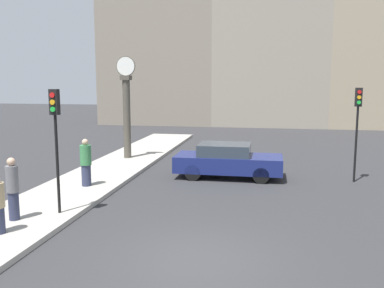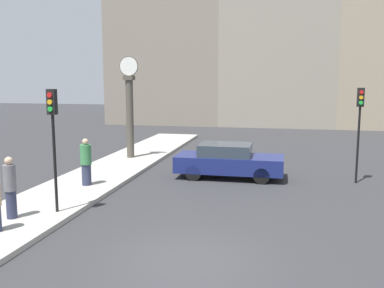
# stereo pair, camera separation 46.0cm
# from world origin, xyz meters

# --- Properties ---
(ground_plane) EXTENTS (120.00, 120.00, 0.00)m
(ground_plane) POSITION_xyz_m (0.00, 0.00, 0.00)
(ground_plane) COLOR #2D2D30
(sidewalk_corner) EXTENTS (3.02, 23.71, 0.16)m
(sidewalk_corner) POSITION_xyz_m (-5.62, 9.85, 0.08)
(sidewalk_corner) COLOR #A39E93
(sidewalk_corner) RESTS_ON ground_plane
(building_row) EXTENTS (28.99, 5.00, 18.26)m
(building_row) POSITION_xyz_m (0.59, 30.98, 8.55)
(building_row) COLOR gray
(building_row) RESTS_ON ground_plane
(sedan_car) EXTENTS (4.59, 1.88, 1.48)m
(sedan_car) POSITION_xyz_m (-0.16, 8.75, 0.75)
(sedan_car) COLOR navy
(sedan_car) RESTS_ON ground_plane
(traffic_light_near) EXTENTS (0.26, 0.24, 3.78)m
(traffic_light_near) POSITION_xyz_m (-4.69, 2.33, 2.87)
(traffic_light_near) COLOR black
(traffic_light_near) RESTS_ON sidewalk_corner
(traffic_light_far) EXTENTS (0.26, 0.24, 3.90)m
(traffic_light_far) POSITION_xyz_m (5.10, 8.91, 2.78)
(traffic_light_far) COLOR black
(traffic_light_far) RESTS_ON ground_plane
(street_clock) EXTENTS (1.01, 0.50, 5.24)m
(street_clock) POSITION_xyz_m (-5.73, 11.72, 2.67)
(street_clock) COLOR #4C473D
(street_clock) RESTS_ON sidewalk_corner
(pedestrian_grey_jacket) EXTENTS (0.35, 0.35, 1.84)m
(pedestrian_grey_jacket) POSITION_xyz_m (-5.66, 1.47, 1.09)
(pedestrian_grey_jacket) COLOR #2D334C
(pedestrian_grey_jacket) RESTS_ON sidewalk_corner
(pedestrian_green_hoodie) EXTENTS (0.43, 0.43, 1.82)m
(pedestrian_green_hoodie) POSITION_xyz_m (-5.30, 5.66, 1.06)
(pedestrian_green_hoodie) COLOR #2D334C
(pedestrian_green_hoodie) RESTS_ON sidewalk_corner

